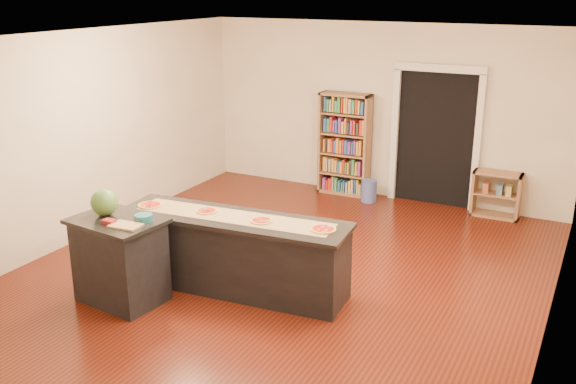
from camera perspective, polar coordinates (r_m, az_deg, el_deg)
The scene contains 16 objects.
room at distance 7.33m, azimuth -0.72°, elevation 2.54°, with size 6.00×7.00×2.80m.
doorway at distance 10.23m, azimuth 13.01°, elevation 5.42°, with size 1.40×0.09×2.21m.
kitchen_island at distance 7.34m, azimuth -4.82°, elevation -5.43°, with size 2.67×0.72×0.88m.
side_counter at distance 7.28m, azimuth -14.69°, elevation -5.86°, with size 0.97×0.71×0.96m.
bookshelf at distance 10.59m, azimuth 5.05°, elevation 4.24°, with size 0.84×0.30×1.68m, color #986C49.
low_shelf at distance 10.10m, azimuth 18.02°, elevation -0.20°, with size 0.70×0.30×0.70m, color #986C49.
waste_bin at distance 10.40m, azimuth 7.20°, elevation 0.11°, with size 0.25×0.25×0.36m, color #4858A1.
kraft_paper at distance 7.19m, azimuth -4.86°, elevation -2.18°, with size 2.31×0.42×0.00m, color olive.
watermelon at distance 7.21m, azimuth -16.01°, elevation -0.89°, with size 0.29×0.29×0.29m, color #144214.
cutting_board at distance 6.86m, azimuth -14.24°, elevation -2.91°, with size 0.32×0.21×0.02m, color tan.
package_red at distance 6.98m, azimuth -15.62°, elevation -2.56°, with size 0.13×0.09×0.05m, color maroon.
package_teal at distance 6.97m, azimuth -12.72°, elevation -2.25°, with size 0.19×0.19×0.07m, color #195966.
pizza_a at distance 7.67m, azimuth -12.14°, elevation -1.13°, with size 0.29×0.29×0.02m.
pizza_b at distance 7.36m, azimuth -7.25°, elevation -1.67°, with size 0.26×0.26×0.02m.
pizza_c at distance 7.01m, azimuth -2.39°, elevation -2.56°, with size 0.26×0.26×0.02m.
pizza_d at distance 6.78m, azimuth 3.15°, elevation -3.31°, with size 0.28×0.28×0.02m.
Camera 1 is at (3.31, -6.24, 3.36)m, focal length 40.00 mm.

